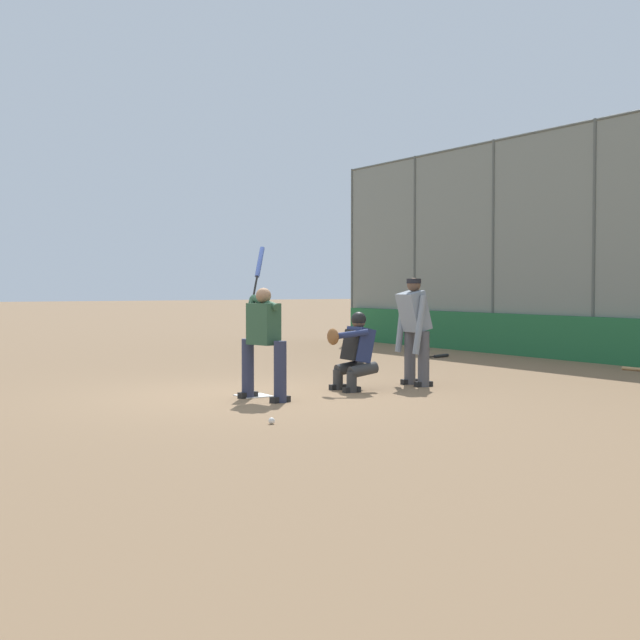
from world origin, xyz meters
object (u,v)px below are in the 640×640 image
object	(u,v)px
batter_at_plate	(263,339)
spare_bat_third_base_side	(412,350)
catcher_behind_plate	(354,350)
spare_bat_by_padding	(439,356)
spare_bat_near_backstop	(638,369)
baseball_loose	(272,421)
umpire_home	(414,328)

from	to	relation	value
batter_at_plate	spare_bat_third_base_side	world-z (taller)	batter_at_plate
catcher_behind_plate	spare_bat_by_padding	distance (m)	6.43
spare_bat_near_backstop	baseball_loose	world-z (taller)	baseball_loose
spare_bat_by_padding	umpire_home	bearing A→B (deg)	-150.64
spare_bat_near_backstop	spare_bat_by_padding	world-z (taller)	same
spare_bat_near_backstop	spare_bat_third_base_side	distance (m)	5.95
spare_bat_by_padding	baseball_loose	size ratio (longest dim) A/B	11.73
spare_bat_near_backstop	baseball_loose	size ratio (longest dim) A/B	12.12
batter_at_plate	spare_bat_by_padding	bearing A→B (deg)	-68.51
spare_bat_by_padding	baseball_loose	bearing A→B (deg)	-157.56
spare_bat_near_backstop	spare_bat_by_padding	xyz separation A→B (m)	(4.28, 1.15, 0.00)
batter_at_plate	spare_bat_third_base_side	bearing A→B (deg)	-61.84
catcher_behind_plate	umpire_home	bearing A→B (deg)	-84.66
batter_at_plate	spare_bat_by_padding	world-z (taller)	batter_at_plate
batter_at_plate	spare_bat_by_padding	size ratio (longest dim) A/B	2.41
spare_bat_third_base_side	catcher_behind_plate	bearing A→B (deg)	21.26
spare_bat_near_backstop	baseball_loose	distance (m)	8.82
catcher_behind_plate	spare_bat_third_base_side	xyz separation A→B (m)	(5.78, -5.37, -0.57)
spare_bat_third_base_side	batter_at_plate	bearing A→B (deg)	15.03
spare_bat_near_backstop	spare_bat_third_base_side	size ratio (longest dim) A/B	1.20
batter_at_plate	spare_bat_near_backstop	distance (m)	7.72
umpire_home	spare_bat_near_backstop	size ratio (longest dim) A/B	1.85
catcher_behind_plate	baseball_loose	bearing A→B (deg)	133.16
spare_bat_by_padding	baseball_loose	distance (m)	9.77
baseball_loose	umpire_home	bearing A→B (deg)	-58.19
batter_at_plate	spare_bat_by_padding	xyz separation A→B (m)	(4.44, -6.53, -0.79)
umpire_home	batter_at_plate	bearing A→B (deg)	101.51
spare_bat_third_base_side	umpire_home	bearing A→B (deg)	27.71
catcher_behind_plate	spare_bat_by_padding	bearing A→B (deg)	-47.70
spare_bat_near_backstop	spare_bat_by_padding	bearing A→B (deg)	9.33
batter_at_plate	catcher_behind_plate	bearing A→B (deg)	-92.68
catcher_behind_plate	umpire_home	xyz separation A→B (m)	(0.07, -1.15, 0.29)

